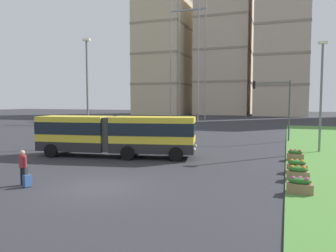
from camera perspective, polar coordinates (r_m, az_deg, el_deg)
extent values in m
plane|color=#2D2D33|center=(16.14, -12.25, -10.50)|extent=(260.00, 260.00, 0.00)
cube|color=yellow|center=(23.55, -2.60, -1.47)|extent=(6.39, 3.71, 2.55)
cube|color=#262628|center=(23.66, -2.59, -3.70)|extent=(6.42, 3.73, 0.70)
cube|color=#19232D|center=(23.51, -2.60, -0.44)|extent=(6.44, 3.76, 0.90)
cube|color=yellow|center=(25.58, -16.05, -1.17)|extent=(5.51, 3.22, 2.55)
cube|color=#262628|center=(25.69, -16.00, -3.23)|extent=(5.53, 3.24, 0.70)
cube|color=#19232D|center=(25.55, -16.07, -0.23)|extent=(5.55, 3.27, 0.90)
cylinder|color=#383838|center=(24.28, -9.58, -1.35)|extent=(2.40, 2.40, 2.45)
cylinder|color=black|center=(24.67, 2.07, -4.07)|extent=(1.04, 0.48, 1.00)
cylinder|color=black|center=(22.22, 1.39, -5.01)|extent=(1.04, 0.48, 1.00)
cylinder|color=black|center=(25.25, -5.64, -3.90)|extent=(1.04, 0.48, 1.00)
cylinder|color=black|center=(22.86, -7.13, -4.78)|extent=(1.04, 0.48, 1.00)
cylinder|color=black|center=(27.43, -17.17, -3.41)|extent=(1.03, 0.42, 1.00)
cylinder|color=black|center=(25.30, -19.93, -4.12)|extent=(1.03, 0.42, 1.00)
sphere|color=#F9EFC6|center=(24.19, 4.87, -3.54)|extent=(0.24, 0.24, 0.24)
sphere|color=#F9EFC6|center=(22.41, 4.61, -4.16)|extent=(0.24, 0.24, 0.24)
cube|color=black|center=(39.57, -1.23, -0.78)|extent=(4.54, 2.18, 0.80)
cube|color=black|center=(39.58, -1.42, 0.24)|extent=(2.52, 1.88, 0.60)
cylinder|color=black|center=(39.77, 1.29, -1.13)|extent=(0.66, 0.28, 0.64)
cylinder|color=black|center=(38.14, 0.18, -1.36)|extent=(0.66, 0.28, 0.64)
cylinder|color=black|center=(41.07, -2.54, -0.96)|extent=(0.66, 0.28, 0.64)
cylinder|color=black|center=(39.50, -3.76, -1.17)|extent=(0.66, 0.28, 0.64)
cylinder|color=black|center=(17.62, -24.35, -8.03)|extent=(0.16, 0.16, 0.90)
cylinder|color=black|center=(17.45, -24.03, -8.14)|extent=(0.16, 0.16, 0.90)
cylinder|color=maroon|center=(17.39, -24.27, -5.67)|extent=(0.36, 0.36, 0.60)
sphere|color=tan|center=(17.33, -24.31, -4.30)|extent=(0.24, 0.24, 0.24)
cylinder|color=maroon|center=(17.61, -24.64, -5.73)|extent=(0.10, 0.10, 0.55)
cylinder|color=maroon|center=(17.19, -23.87, -5.94)|extent=(0.10, 0.10, 0.55)
cube|color=#335693|center=(17.12, -23.56, -8.85)|extent=(0.33, 0.41, 0.56)
cylinder|color=black|center=(17.01, -23.61, -7.24)|extent=(0.03, 0.03, 0.40)
cube|color=#937051|center=(15.62, 22.20, -10.10)|extent=(1.10, 0.56, 0.44)
ellipsoid|color=#2D6B28|center=(15.54, 22.24, -8.96)|extent=(0.99, 0.50, 0.28)
sphere|color=#D14C99|center=(15.51, 21.20, -8.57)|extent=(0.20, 0.20, 0.20)
sphere|color=#D14C99|center=(15.60, 22.24, -8.53)|extent=(0.20, 0.20, 0.20)
sphere|color=#D14C99|center=(15.48, 23.30, -8.66)|extent=(0.20, 0.20, 0.20)
cube|color=#937051|center=(18.17, 21.93, -8.08)|extent=(1.10, 0.56, 0.44)
ellipsoid|color=#2D6B28|center=(18.10, 21.96, -7.09)|extent=(0.99, 0.50, 0.28)
sphere|color=orange|center=(18.08, 21.07, -6.76)|extent=(0.20, 0.20, 0.20)
sphere|color=orange|center=(18.16, 21.96, -6.73)|extent=(0.20, 0.20, 0.20)
sphere|color=orange|center=(18.04, 22.87, -6.83)|extent=(0.20, 0.20, 0.20)
cube|color=#937051|center=(20.07, 21.77, -6.91)|extent=(1.10, 0.56, 0.44)
ellipsoid|color=#2D6B28|center=(20.01, 21.80, -6.01)|extent=(0.99, 0.50, 0.28)
sphere|color=orange|center=(19.99, 21.00, -5.71)|extent=(0.20, 0.20, 0.20)
sphere|color=orange|center=(20.07, 21.80, -5.69)|extent=(0.20, 0.20, 0.20)
sphere|color=orange|center=(19.94, 22.62, -5.78)|extent=(0.20, 0.20, 0.20)
cube|color=#937051|center=(24.13, 21.52, -5.04)|extent=(1.10, 0.56, 0.44)
ellipsoid|color=#2D6B28|center=(24.09, 21.54, -4.29)|extent=(0.99, 0.50, 0.28)
sphere|color=red|center=(24.07, 20.88, -4.04)|extent=(0.20, 0.20, 0.20)
sphere|color=red|center=(24.15, 21.55, -4.03)|extent=(0.20, 0.20, 0.20)
sphere|color=red|center=(24.02, 22.22, -4.09)|extent=(0.20, 0.20, 0.20)
cylinder|color=#474C51|center=(35.15, 20.61, 2.46)|extent=(0.16, 0.16, 6.25)
cylinder|color=#474C51|center=(35.23, 17.59, 7.30)|extent=(3.84, 0.10, 0.10)
cube|color=black|center=(35.34, 14.94, 7.02)|extent=(0.28, 0.28, 0.80)
sphere|color=red|center=(35.35, 14.95, 7.43)|extent=(0.16, 0.16, 0.16)
sphere|color=yellow|center=(35.34, 14.94, 7.01)|extent=(0.16, 0.16, 0.16)
sphere|color=green|center=(35.32, 14.93, 6.58)|extent=(0.16, 0.16, 0.16)
cylinder|color=slate|center=(30.12, -14.03, 5.42)|extent=(0.18, 0.18, 9.49)
cube|color=white|center=(30.61, -14.20, 14.53)|extent=(0.70, 0.28, 0.20)
cylinder|color=slate|center=(28.57, 25.37, 4.35)|extent=(0.18, 0.18, 8.64)
cube|color=white|center=(28.95, 25.66, 13.13)|extent=(0.70, 0.28, 0.20)
cube|color=beige|center=(107.87, -0.82, 12.01)|extent=(15.20, 17.82, 37.02)
cube|color=#9C8D6E|center=(107.05, -0.82, 7.28)|extent=(15.40, 18.02, 0.70)
cube|color=#9C8D6E|center=(107.92, -0.82, 12.20)|extent=(15.40, 18.02, 0.70)
cube|color=#9C8D6E|center=(109.57, -0.83, 17.00)|extent=(15.40, 18.02, 0.70)
cube|color=#C6B299|center=(107.99, 10.03, 12.44)|extent=(16.37, 18.94, 38.90)
cube|color=gray|center=(107.06, 9.96, 7.47)|extent=(16.57, 19.14, 0.70)
cube|color=gray|center=(108.04, 10.03, 12.63)|extent=(16.57, 19.14, 0.70)
cube|color=gray|center=(109.87, 10.10, 17.65)|extent=(16.57, 19.14, 0.70)
cube|color=#C6B299|center=(101.70, 19.45, 13.57)|extent=(14.59, 14.80, 41.69)
cube|color=gray|center=(100.42, 19.27, 6.71)|extent=(14.79, 15.00, 0.70)
cube|color=gray|center=(101.14, 19.39, 11.43)|extent=(14.79, 15.00, 0.70)
cube|color=gray|center=(102.54, 19.51, 16.06)|extent=(14.79, 15.00, 0.70)
cylinder|color=gray|center=(73.57, 6.63, 15.15)|extent=(0.24, 0.24, 35.89)
cylinder|color=gray|center=(75.20, 2.03, 14.94)|extent=(0.24, 0.24, 35.89)
cylinder|color=gray|center=(67.87, 5.39, 16.08)|extent=(0.24, 0.24, 35.89)
cylinder|color=gray|center=(69.63, 0.42, 15.80)|extent=(0.24, 0.24, 35.89)
cube|color=gray|center=(72.78, 3.64, 19.77)|extent=(8.00, 0.30, 0.30)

